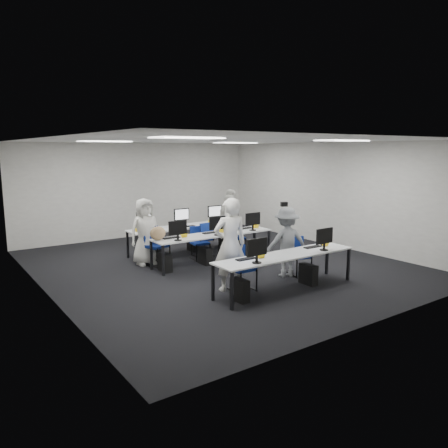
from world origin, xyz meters
TOP-DOWN VIEW (x-y plane):
  - room at (0.00, 0.00)m, footprint 9.00×9.02m
  - ceiling_panels at (0.00, 0.00)m, footprint 5.20×4.60m
  - desk_front at (0.00, -2.40)m, footprint 3.20×0.70m
  - desk_mid at (0.00, 0.20)m, footprint 3.20×0.70m
  - desk_back at (0.00, 1.60)m, footprint 3.20×0.70m
  - equipment_front at (-0.19, -2.42)m, footprint 2.51×0.41m
  - equipment_mid at (-0.19, 0.18)m, footprint 2.91×0.41m
  - equipment_back at (0.19, 1.62)m, footprint 2.91×0.41m
  - chair_0 at (-0.74, -1.92)m, footprint 0.43×0.47m
  - chair_1 at (1.01, -1.77)m, footprint 0.50×0.53m
  - chair_2 at (-1.26, 0.81)m, footprint 0.59×0.62m
  - chair_3 at (-0.09, 0.71)m, footprint 0.47×0.50m
  - chair_4 at (1.09, 0.72)m, footprint 0.49×0.52m
  - chair_5 at (-1.27, 1.10)m, footprint 0.57×0.59m
  - chair_6 at (0.16, 0.94)m, footprint 0.46×0.50m
  - chair_7 at (1.10, 1.02)m, footprint 0.56×0.58m
  - handbag at (-1.45, 0.33)m, footprint 0.39×0.25m
  - student_0 at (-0.92, -1.78)m, footprint 0.77×0.60m
  - student_1 at (0.94, 0.91)m, footprint 0.89×0.76m
  - student_2 at (-1.44, 1.04)m, footprint 0.81×0.54m
  - student_3 at (1.17, 1.13)m, footprint 1.08×0.69m
  - photographer at (0.67, -1.70)m, footprint 1.13×0.87m
  - dslr_camera at (0.73, -1.53)m, footprint 0.19×0.22m

SIDE VIEW (x-z plane):
  - chair_4 at x=1.09m, z-range -0.15..0.67m
  - chair_3 at x=-0.09m, z-range -0.15..0.68m
  - chair_1 at x=1.01m, z-range -0.15..0.68m
  - chair_5 at x=-1.27m, z-range -0.16..0.72m
  - chair_0 at x=-0.74m, z-range -0.16..0.72m
  - chair_7 at x=1.10m, z-range -0.17..0.73m
  - chair_6 at x=0.16m, z-range -0.17..0.75m
  - chair_2 at x=-1.26m, z-range -0.17..0.77m
  - equipment_mid at x=-0.19m, z-range -0.24..0.95m
  - equipment_back at x=0.19m, z-range -0.24..0.95m
  - equipment_front at x=-0.19m, z-range -0.24..0.95m
  - desk_front at x=0.00m, z-range 0.32..1.05m
  - desk_mid at x=0.00m, z-range 0.32..1.05m
  - desk_back at x=0.00m, z-range 0.32..1.05m
  - photographer at x=0.67m, z-range 0.00..1.54m
  - student_1 at x=0.94m, z-range 0.00..1.58m
  - student_2 at x=-1.44m, z-range 0.00..1.63m
  - student_3 at x=1.17m, z-range 0.00..1.71m
  - handbag at x=-1.45m, z-range 0.73..1.04m
  - student_0 at x=-0.92m, z-range 0.00..1.87m
  - room at x=0.00m, z-range 0.00..3.00m
  - dslr_camera at x=0.73m, z-range 1.55..1.65m
  - ceiling_panels at x=0.00m, z-range 2.98..2.99m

